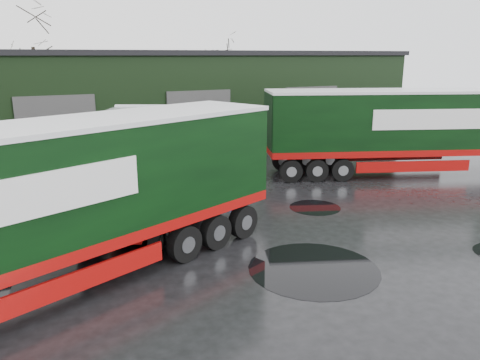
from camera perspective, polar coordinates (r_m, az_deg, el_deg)
name	(u,v)px	position (r m, az deg, el deg)	size (l,w,h in m)	color
ground	(296,241)	(15.88, 6.80, -7.43)	(100.00, 100.00, 0.00)	black
warehouse	(169,97)	(33.94, -8.70, 9.99)	(32.40, 12.40, 6.30)	black
hero_tractor	(135,174)	(16.47, -12.72, 0.77)	(2.85, 6.71, 4.17)	black
trailer_left	(48,210)	(12.88, -22.33, -3.36)	(2.93, 14.31, 4.44)	silver
lorry_right	(392,132)	(25.30, 18.07, 5.55)	(2.89, 16.68, 4.38)	silver
wash_bucket	(229,200)	(19.55, -1.30, -2.50)	(0.33, 0.33, 0.31)	#081BBE
tree_back_a	(36,71)	(42.36, -23.65, 12.06)	(4.40, 4.40, 9.50)	black
tree_back_b	(217,79)	(46.03, -2.82, 12.16)	(4.40, 4.40, 7.50)	black
puddle_0	(314,269)	(14.03, 8.97, -10.64)	(3.82, 3.82, 0.01)	black
puddle_1	(315,207)	(19.36, 9.12, -3.33)	(2.08, 2.08, 0.01)	black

